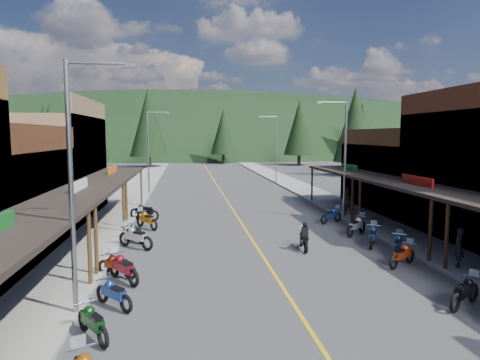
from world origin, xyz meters
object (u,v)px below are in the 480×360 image
object	(u,v)px
bike_east_9	(356,225)
pedestrian_east_b	(346,201)
pine_9	(362,131)
bike_west_5	(114,292)
pine_1	(83,128)
bike_west_8	(135,236)
streetlight_1	(150,149)
pine_10	(92,128)
pine_3	(223,131)
bike_west_10	(147,219)
pine_2	(148,122)
bike_west_4	(93,321)
pine_4	(299,127)
pine_6	(426,132)
bike_west_6	(123,266)
bike_east_8	(372,235)
pine_11	(355,125)
pedestrian_east_a	(458,248)
shop_east_3	(411,177)
bike_west_7	(117,264)
bike_east_6	(402,254)
pine_5	(355,125)
bike_east_10	(331,215)
bike_west_9	(135,232)
rider_on_bike	(304,238)
pine_7	(50,128)
bike_west_11	(144,211)
bike_east_5	(465,291)
pine_8	(45,133)
streetlight_0	(76,177)
streetlight_2	(343,154)
shop_west_3	(37,167)
bike_east_7	(398,244)
streetlight_3	(275,146)

from	to	relation	value
bike_east_9	pedestrian_east_b	bearing A→B (deg)	122.55
pine_9	bike_west_5	xyz separation A→B (m)	(-30.01, -50.51, -5.83)
pine_1	bike_west_8	world-z (taller)	pine_1
streetlight_1	pine_10	xyz separation A→B (m)	(-11.05, 28.00, 2.32)
pine_3	bike_west_10	xyz separation A→B (m)	(-9.99, -59.32, -5.86)
pine_2	bike_west_5	distance (m)	64.07
bike_west_4	bike_west_10	world-z (taller)	bike_west_10
pine_4	pine_6	size ratio (longest dim) A/B	1.14
pine_4	bike_west_6	distance (m)	67.72
bike_west_10	bike_east_8	bearing A→B (deg)	-62.24
streetlight_1	pine_11	distance (m)	31.46
bike_west_8	pedestrian_east_a	world-z (taller)	pedestrian_east_a
shop_east_3	streetlight_1	size ratio (longest dim) A/B	1.36
pine_2	pedestrian_east_b	xyz separation A→B (m)	(17.71, -48.84, -6.88)
pine_3	pine_6	xyz separation A→B (m)	(42.00, -2.00, 0.00)
bike_west_5	bike_west_7	world-z (taller)	bike_west_5
bike_east_6	pedestrian_east_b	distance (m)	11.75
pine_5	shop_east_3	bearing A→B (deg)	-108.45
pine_5	bike_east_10	size ratio (longest dim) A/B	7.18
bike_west_9	rider_on_bike	size ratio (longest dim) A/B	0.99
bike_west_9	bike_east_9	size ratio (longest dim) A/B	0.90
pine_2	pine_7	world-z (taller)	pine_2
bike_west_5	bike_west_11	bearing A→B (deg)	48.51
bike_east_5	bike_east_9	world-z (taller)	bike_east_9
pine_8	pedestrian_east_b	distance (m)	43.10
pine_2	bike_west_9	distance (m)	55.08
streetlight_1	pine_6	bearing A→B (deg)	38.42
bike_west_7	bike_east_8	xyz separation A→B (m)	(12.38, 3.33, 0.05)
pine_2	pine_10	distance (m)	11.38
streetlight_0	streetlight_2	world-z (taller)	same
shop_west_3	streetlight_1	world-z (taller)	shop_west_3
bike_west_11	bike_east_10	bearing A→B (deg)	-70.51
streetlight_0	pine_6	bearing A→B (deg)	52.89
shop_east_3	pine_10	bearing A→B (deg)	129.37
pine_11	bike_west_11	distance (m)	39.40
bike_east_7	bike_west_6	bearing A→B (deg)	-138.01
bike_west_7	bike_west_9	world-z (taller)	bike_west_9
pine_4	bike_west_8	world-z (taller)	pine_4
bike_east_7	pedestrian_east_a	distance (m)	2.86
streetlight_0	streetlight_1	world-z (taller)	same
pine_7	bike_east_9	world-z (taller)	pine_7
shop_east_3	pedestrian_east_a	size ratio (longest dim) A/B	6.48
pine_8	bike_east_8	xyz separation A→B (m)	(27.98, -38.99, -5.38)
bike_west_8	bike_west_10	xyz separation A→B (m)	(0.16, 4.62, -0.03)
pine_8	bike_west_6	xyz separation A→B (m)	(15.95, -42.95, -5.35)
streetlight_2	bike_east_5	bearing A→B (deg)	-95.10
pine_10	streetlight_2	bearing A→B (deg)	-59.29
streetlight_3	pine_3	world-z (taller)	pine_3
bike_west_6	pedestrian_east_a	xyz separation A→B (m)	(13.91, -0.31, 0.36)
bike_west_7	bike_west_11	distance (m)	11.81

